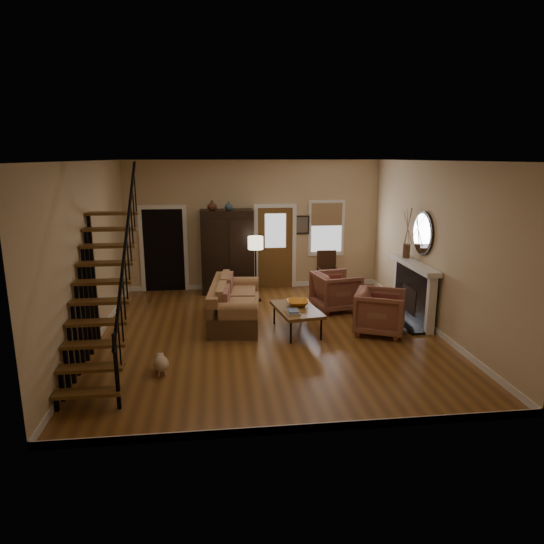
{
  "coord_description": "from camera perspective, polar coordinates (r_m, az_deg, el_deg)",
  "views": [
    {
      "loc": [
        -1.0,
        -8.84,
        3.37
      ],
      "look_at": [
        0.1,
        0.4,
        1.15
      ],
      "focal_mm": 32.0,
      "sensor_mm": 36.0,
      "label": 1
    }
  ],
  "objects": [
    {
      "name": "vase_b",
      "position": [
        11.96,
        -5.13,
        7.77
      ],
      "size": [
        0.2,
        0.2,
        0.21
      ],
      "primitive_type": "imported",
      "color": "#334C60",
      "rests_on": "armoire"
    },
    {
      "name": "armchair_right",
      "position": [
        10.98,
        7.54,
        -2.25
      ],
      "size": [
        1.1,
        1.08,
        0.86
      ],
      "primitive_type": "imported",
      "rotation": [
        0.0,
        0.0,
        1.76
      ],
      "color": "maroon",
      "rests_on": "ground"
    },
    {
      "name": "sofa",
      "position": [
        10.08,
        -4.36,
        -3.67
      ],
      "size": [
        1.18,
        2.31,
        0.83
      ],
      "primitive_type": null,
      "rotation": [
        0.0,
        0.0,
        -0.1
      ],
      "color": "#996E45",
      "rests_on": "ground"
    },
    {
      "name": "bowl",
      "position": [
        9.64,
        3.08,
        -3.66
      ],
      "size": [
        0.44,
        0.44,
        0.11
      ],
      "primitive_type": "imported",
      "color": "orange",
      "rests_on": "coffee_table"
    },
    {
      "name": "vase_a",
      "position": [
        11.95,
        -7.06,
        7.81
      ],
      "size": [
        0.24,
        0.24,
        0.25
      ],
      "primitive_type": "imported",
      "color": "#4C2619",
      "rests_on": "armoire"
    },
    {
      "name": "staircase",
      "position": [
        7.95,
        -19.54,
        -0.24
      ],
      "size": [
        0.94,
        2.8,
        3.2
      ],
      "primitive_type": null,
      "color": "brown",
      "rests_on": "ground"
    },
    {
      "name": "side_chair",
      "position": [
        12.47,
        6.61,
        0.06
      ],
      "size": [
        0.54,
        0.54,
        1.02
      ],
      "primitive_type": null,
      "color": "#321E0F",
      "rests_on": "ground"
    },
    {
      "name": "room",
      "position": [
        10.78,
        -3.58,
        3.43
      ],
      "size": [
        7.0,
        7.33,
        3.3
      ],
      "color": "brown",
      "rests_on": "ground"
    },
    {
      "name": "dog",
      "position": [
        8.04,
        -12.92,
        -10.58
      ],
      "size": [
        0.32,
        0.45,
        0.29
      ],
      "primitive_type": null,
      "rotation": [
        0.0,
        0.0,
        0.21
      ],
      "color": "#D4B691",
      "rests_on": "ground"
    },
    {
      "name": "armoire",
      "position": [
        12.22,
        -5.26,
        2.41
      ],
      "size": [
        1.3,
        0.6,
        2.1
      ],
      "primitive_type": null,
      "color": "black",
      "rests_on": "ground"
    },
    {
      "name": "armchair_left",
      "position": [
        9.68,
        12.61,
        -4.62
      ],
      "size": [
        1.23,
        1.22,
        0.85
      ],
      "primitive_type": "imported",
      "rotation": [
        0.0,
        0.0,
        1.15
      ],
      "color": "maroon",
      "rests_on": "ground"
    },
    {
      "name": "coffee_table",
      "position": [
        9.58,
        2.92,
        -5.64
      ],
      "size": [
        0.94,
        1.38,
        0.49
      ],
      "primitive_type": null,
      "rotation": [
        0.0,
        0.0,
        0.16
      ],
      "color": "brown",
      "rests_on": "ground"
    },
    {
      "name": "floor_lamp",
      "position": [
        11.47,
        -1.93,
        0.35
      ],
      "size": [
        0.38,
        0.38,
        1.56
      ],
      "primitive_type": null,
      "rotation": [
        0.0,
        0.0,
        0.08
      ],
      "color": "black",
      "rests_on": "ground"
    },
    {
      "name": "books",
      "position": [
        9.19,
        2.51,
        -4.66
      ],
      "size": [
        0.23,
        0.32,
        0.06
      ],
      "primitive_type": null,
      "color": "beige",
      "rests_on": "coffee_table"
    },
    {
      "name": "fireplace",
      "position": [
        10.55,
        16.5,
        -1.6
      ],
      "size": [
        0.33,
        1.95,
        2.3
      ],
      "color": "black",
      "rests_on": "ground"
    }
  ]
}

